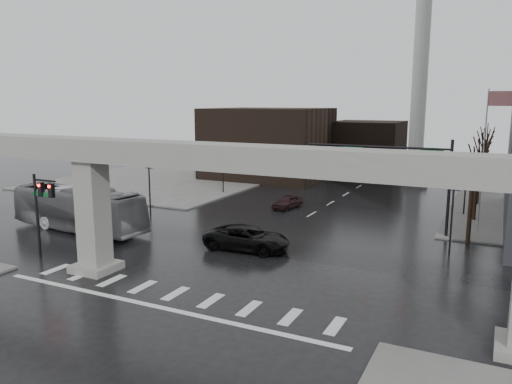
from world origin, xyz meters
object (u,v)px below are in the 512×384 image
Objects in this scene: city_bus at (78,209)px; far_car at (288,202)px; signal_mast_arm at (402,164)px; pickup_truck at (247,238)px.

city_bus is 20.60m from far_car.
city_bus is (-24.91, -11.50, -3.94)m from signal_mast_arm.
signal_mast_arm reaches higher than city_bus.
signal_mast_arm is 2.98× the size of far_car.
city_bus is at bearing -117.56° from far_car.
city_bus reaches higher than far_car.
far_car is at bearing -33.41° from city_bus.
pickup_truck is 0.48× the size of city_bus.
far_car is (-2.92, 14.86, -0.21)m from pickup_truck.
far_car is at bearing 159.12° from signal_mast_arm.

